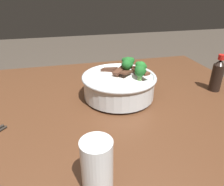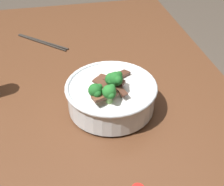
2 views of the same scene
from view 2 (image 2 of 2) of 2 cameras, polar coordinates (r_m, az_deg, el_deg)
The scene contains 3 objects.
dining_table at distance 1.05m, azimuth -6.97°, elevation -2.11°, with size 1.30×0.99×0.78m.
rice_bowl at distance 0.85m, azimuth -0.17°, elevation -0.11°, with size 0.25×0.25×0.14m.
chopsticks_pair at distance 1.23m, azimuth -12.80°, elevation 9.21°, with size 0.17×0.19×0.01m.
Camera 2 is at (0.81, -0.04, 1.36)m, focal length 49.33 mm.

